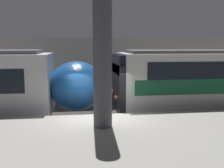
% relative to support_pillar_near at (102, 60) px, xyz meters
% --- Properties ---
extents(ground_plane, '(120.00, 120.00, 0.00)m').
position_rel_support_pillar_near_xyz_m(ground_plane, '(-0.01, 1.45, -3.15)').
color(ground_plane, '#33302D').
extents(platform, '(40.00, 5.19, 1.08)m').
position_rel_support_pillar_near_xyz_m(platform, '(-0.01, -1.15, -2.61)').
color(platform, gray).
rests_on(platform, ground).
extents(station_rear_barrier, '(50.00, 0.15, 4.06)m').
position_rel_support_pillar_near_xyz_m(station_rear_barrier, '(-0.01, 8.42, -1.13)').
color(station_rear_barrier, '#9E998E').
rests_on(station_rear_barrier, ground).
extents(support_pillar_near, '(0.58, 0.58, 4.14)m').
position_rel_support_pillar_near_xyz_m(support_pillar_near, '(0.00, 0.00, 0.00)').
color(support_pillar_near, '#47474C').
rests_on(support_pillar_near, platform).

